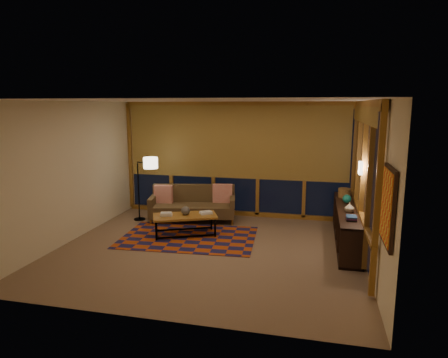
% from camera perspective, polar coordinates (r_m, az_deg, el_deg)
% --- Properties ---
extents(floor, '(5.50, 5.00, 0.01)m').
position_cam_1_polar(floor, '(7.46, -2.23, -10.06)').
color(floor, '#846852').
rests_on(floor, ground).
extents(ceiling, '(5.50, 5.00, 0.01)m').
position_cam_1_polar(ceiling, '(6.99, -2.39, 11.15)').
color(ceiling, white).
rests_on(ceiling, walls).
extents(walls, '(5.51, 5.01, 2.70)m').
position_cam_1_polar(walls, '(7.10, -2.31, 0.19)').
color(walls, '#F4E6C0').
rests_on(walls, floor).
extents(window_wall_back, '(5.30, 0.16, 2.60)m').
position_cam_1_polar(window_wall_back, '(9.44, 1.64, 2.77)').
color(window_wall_back, olive).
rests_on(window_wall_back, walls).
extents(window_wall_right, '(0.16, 3.70, 2.60)m').
position_cam_1_polar(window_wall_right, '(7.48, 19.19, 0.14)').
color(window_wall_right, olive).
rests_on(window_wall_right, walls).
extents(wall_art, '(0.06, 0.74, 0.94)m').
position_cam_1_polar(wall_art, '(5.09, 22.31, -3.62)').
color(wall_art, red).
rests_on(wall_art, walls).
extents(wall_sconce, '(0.12, 0.18, 0.22)m').
position_cam_1_polar(wall_sconce, '(7.30, 18.93, 1.50)').
color(wall_sconce, '#FFF0C8').
rests_on(wall_sconce, walls).
extents(sofa, '(2.03, 1.14, 0.78)m').
position_cam_1_polar(sofa, '(9.15, -4.50, -3.62)').
color(sofa, brown).
rests_on(sofa, floor).
extents(pillow_left, '(0.43, 0.18, 0.42)m').
position_cam_1_polar(pillow_left, '(9.32, -8.64, -2.12)').
color(pillow_left, red).
rests_on(pillow_left, sofa).
extents(pillow_right, '(0.47, 0.21, 0.45)m').
position_cam_1_polar(pillow_right, '(9.25, -0.20, -1.98)').
color(pillow_right, red).
rests_on(pillow_right, sofa).
extents(area_rug, '(2.76, 1.94, 0.01)m').
position_cam_1_polar(area_rug, '(8.13, -5.09, -8.29)').
color(area_rug, '#AD4211').
rests_on(area_rug, floor).
extents(coffee_table, '(1.40, 1.05, 0.42)m').
position_cam_1_polar(coffee_table, '(8.22, -5.58, -6.57)').
color(coffee_table, olive).
rests_on(coffee_table, floor).
extents(book_stack_a, '(0.28, 0.24, 0.07)m').
position_cam_1_polar(book_stack_a, '(8.15, -8.26, -5.00)').
color(book_stack_a, white).
rests_on(book_stack_a, coffee_table).
extents(book_stack_b, '(0.28, 0.27, 0.04)m').
position_cam_1_polar(book_stack_b, '(8.22, -2.62, -4.84)').
color(book_stack_b, white).
rests_on(book_stack_b, coffee_table).
extents(ceramic_pot, '(0.20, 0.20, 0.18)m').
position_cam_1_polar(ceramic_pot, '(8.16, -5.51, -4.50)').
color(ceramic_pot, black).
rests_on(ceramic_pot, coffee_table).
extents(floor_lamp, '(0.53, 0.38, 1.48)m').
position_cam_1_polar(floor_lamp, '(9.36, -12.13, -1.31)').
color(floor_lamp, black).
rests_on(floor_lamp, floor).
extents(bookshelf, '(0.40, 2.79, 0.70)m').
position_cam_1_polar(bookshelf, '(8.08, 17.13, -6.30)').
color(bookshelf, black).
rests_on(bookshelf, floor).
extents(basket, '(0.30, 0.30, 0.19)m').
position_cam_1_polar(basket, '(8.81, 16.81, -1.91)').
color(basket, olive).
rests_on(basket, bookshelf).
extents(teal_bowl, '(0.21, 0.21, 0.17)m').
position_cam_1_polar(teal_bowl, '(8.32, 17.14, -2.72)').
color(teal_bowl, '#177B6D').
rests_on(teal_bowl, bookshelf).
extents(vase, '(0.22, 0.22, 0.18)m').
position_cam_1_polar(vase, '(7.62, 17.48, -3.89)').
color(vase, '#B3A789').
rests_on(vase, bookshelf).
extents(shelf_book_stack, '(0.18, 0.25, 0.07)m').
position_cam_1_polar(shelf_book_stack, '(7.14, 17.74, -5.34)').
color(shelf_book_stack, white).
rests_on(shelf_book_stack, bookshelf).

